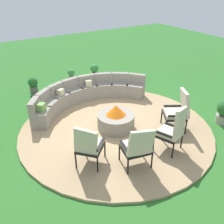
# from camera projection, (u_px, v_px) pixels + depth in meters

# --- Properties ---
(ground_plane) EXTENTS (24.00, 24.00, 0.00)m
(ground_plane) POSITION_uv_depth(u_px,v_px,m) (116.00, 129.00, 6.95)
(ground_plane) COLOR #2D6B28
(patio_circle) EXTENTS (5.19, 5.19, 0.06)m
(patio_circle) POSITION_uv_depth(u_px,v_px,m) (116.00, 128.00, 6.94)
(patio_circle) COLOR tan
(patio_circle) RESTS_ON ground_plane
(fire_pit) EXTENTS (1.00, 1.00, 0.68)m
(fire_pit) POSITION_uv_depth(u_px,v_px,m) (116.00, 119.00, 6.80)
(fire_pit) COLOR gray
(fire_pit) RESTS_ON patio_circle
(curved_stone_bench) EXTENTS (3.98, 1.47, 0.77)m
(curved_stone_bench) POSITION_uv_depth(u_px,v_px,m) (85.00, 95.00, 8.02)
(curved_stone_bench) COLOR gray
(curved_stone_bench) RESTS_ON patio_circle
(lounge_chair_front_left) EXTENTS (0.78, 0.80, 1.06)m
(lounge_chair_front_left) POSITION_uv_depth(u_px,v_px,m) (89.00, 145.00, 5.33)
(lounge_chair_front_left) COLOR black
(lounge_chair_front_left) RESTS_ON patio_circle
(lounge_chair_front_right) EXTENTS (0.70, 0.66, 1.04)m
(lounge_chair_front_right) POSITION_uv_depth(u_px,v_px,m) (138.00, 146.00, 5.28)
(lounge_chair_front_right) COLOR black
(lounge_chair_front_right) RESTS_ON patio_circle
(lounge_chair_back_left) EXTENTS (0.70, 0.71, 1.18)m
(lounge_chair_back_left) POSITION_uv_depth(u_px,v_px,m) (173.00, 130.00, 5.76)
(lounge_chair_back_left) COLOR black
(lounge_chair_back_left) RESTS_ON patio_circle
(lounge_chair_back_right) EXTENTS (0.81, 0.84, 1.13)m
(lounge_chair_back_right) POSITION_uv_depth(u_px,v_px,m) (178.00, 110.00, 6.62)
(lounge_chair_back_right) COLOR black
(lounge_chair_back_right) RESTS_ON patio_circle
(potted_plant_0) EXTENTS (0.27, 0.27, 0.60)m
(potted_plant_0) POSITION_uv_depth(u_px,v_px,m) (71.00, 76.00, 9.62)
(potted_plant_0) COLOR #A89E8E
(potted_plant_0) RESTS_ON ground_plane
(potted_plant_4) EXTENTS (0.33, 0.33, 0.64)m
(potted_plant_4) POSITION_uv_depth(u_px,v_px,m) (94.00, 71.00, 10.01)
(potted_plant_4) COLOR #A89E8E
(potted_plant_4) RESTS_ON ground_plane
(potted_plant_5) EXTENTS (0.34, 0.34, 0.58)m
(potted_plant_5) POSITION_uv_depth(u_px,v_px,m) (33.00, 85.00, 8.90)
(potted_plant_5) COLOR #605B56
(potted_plant_5) RESTS_ON ground_plane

